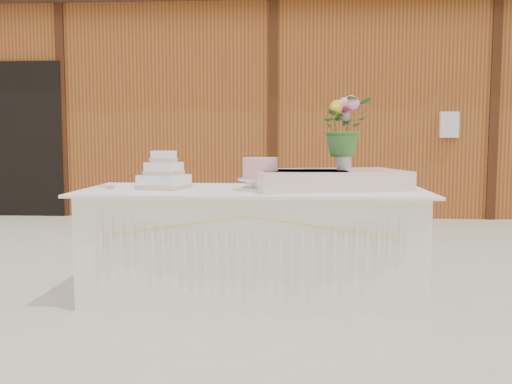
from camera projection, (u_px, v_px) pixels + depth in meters
The scene contains 9 objects.
ground at pixel (253, 296), 4.09m from camera, with size 80.00×80.00×0.00m, color beige.
barn at pixel (276, 106), 9.88m from camera, with size 12.60×4.60×3.30m.
cake_table at pixel (253, 243), 4.04m from camera, with size 2.40×1.00×0.77m.
wedding_cake at pixel (164, 176), 4.03m from camera, with size 0.38×0.38×0.27m.
pink_cake_stand at pixel (260, 172), 3.93m from camera, with size 0.31×0.31×0.22m.
satin_runner at pixel (327, 180), 4.01m from camera, with size 1.05×0.61×0.13m, color beige.
flower_vase at pixel (344, 160), 4.03m from camera, with size 0.11×0.11×0.15m, color silver.
bouquet at pixel (345, 120), 4.00m from camera, with size 0.37×0.32×0.41m, color #366B2B.
loose_flowers at pixel (109, 186), 4.14m from camera, with size 0.14×0.34×0.02m, color pink, non-canonical shape.
Camera 1 is at (0.27, -3.99, 1.14)m, focal length 40.00 mm.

